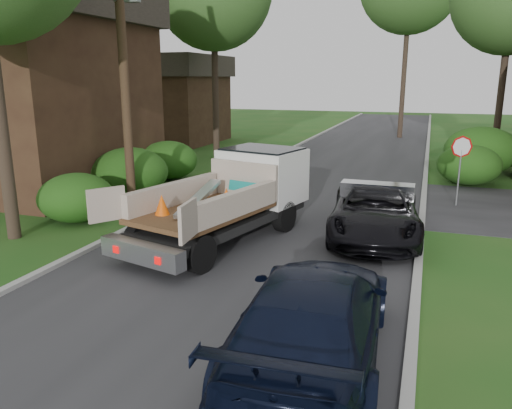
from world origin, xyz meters
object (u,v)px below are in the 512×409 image
object	(u,v)px
utility_pole	(123,53)
black_pickup	(375,211)
stop_sign	(461,156)
navy_suv	(313,317)
house_left_far	(165,98)
flatbed_truck	(240,190)
house_left_near	(15,81)

from	to	relation	value
utility_pole	black_pickup	size ratio (longest dim) A/B	1.92
stop_sign	black_pickup	xyz separation A→B (m)	(-2.38, -4.50, -1.05)
navy_suv	utility_pole	bearing A→B (deg)	-45.91
house_left_far	black_pickup	size ratio (longest dim) A/B	1.45
utility_pole	flatbed_truck	xyz separation A→B (m)	(4.60, -1.49, -3.89)
flatbed_truck	stop_sign	bearing A→B (deg)	56.55
stop_sign	house_left_near	xyz separation A→B (m)	(-17.20, -2.00, 2.50)
navy_suv	black_pickup	bearing A→B (deg)	-94.90
stop_sign	navy_suv	world-z (taller)	stop_sign
black_pickup	navy_suv	xyz separation A→B (m)	(-0.22, -7.00, 0.06)
house_left_far	black_pickup	bearing A→B (deg)	-47.00
utility_pole	house_left_far	distance (m)	18.93
house_left_far	black_pickup	distance (m)	24.04
utility_pole	flatbed_truck	world-z (taller)	utility_pole
house_left_near	flatbed_truck	world-z (taller)	house_left_near
house_left_far	stop_sign	bearing A→B (deg)	-34.81
house_left_near	flatbed_truck	size ratio (longest dim) A/B	1.46
house_left_far	flatbed_truck	world-z (taller)	house_left_far
flatbed_truck	navy_suv	bearing A→B (deg)	-45.50
house_left_near	stop_sign	bearing A→B (deg)	6.63
stop_sign	house_left_near	bearing A→B (deg)	-173.37
house_left_far	flatbed_truck	bearing A→B (deg)	-55.71
flatbed_truck	house_left_far	bearing A→B (deg)	138.63
flatbed_truck	utility_pole	bearing A→B (deg)	176.36
flatbed_truck	black_pickup	xyz separation A→B (m)	(3.70, 1.01, -0.56)
flatbed_truck	navy_suv	xyz separation A→B (m)	(3.48, -5.99, -0.51)
stop_sign	house_left_far	distance (m)	22.81
utility_pole	house_left_near	size ratio (longest dim) A/B	1.03
utility_pole	stop_sign	bearing A→B (deg)	20.62
house_left_near	black_pickup	xyz separation A→B (m)	(14.82, -2.50, -3.55)
black_pickup	utility_pole	bearing A→B (deg)	171.21
flatbed_truck	black_pickup	distance (m)	3.87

